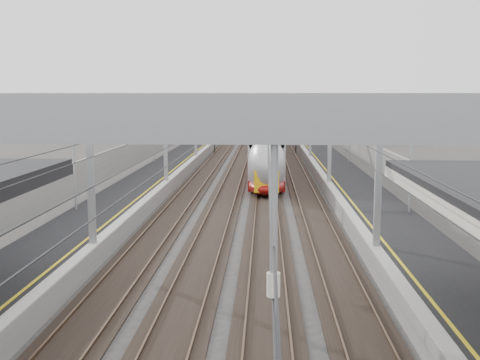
{
  "coord_description": "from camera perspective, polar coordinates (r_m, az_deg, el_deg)",
  "views": [
    {
      "loc": [
        1.41,
        -3.97,
        7.58
      ],
      "look_at": [
        0.0,
        29.13,
        2.91
      ],
      "focal_mm": 45.0,
      "sensor_mm": 36.0,
      "label": 1
    }
  ],
  "objects": [
    {
      "name": "train",
      "position": [
        67.78,
        2.51,
        3.49
      ],
      "size": [
        2.88,
        52.52,
        4.55
      ],
      "color": "maroon",
      "rests_on": "ground"
    },
    {
      "name": "overhead_line",
      "position": [
        55.63,
        0.99,
        6.55
      ],
      "size": [
        13.0,
        140.0,
        6.6
      ],
      "color": "#909398",
      "rests_on": "platform_left"
    },
    {
      "name": "signal_red_near",
      "position": [
        76.08,
        3.79,
        4.12
      ],
      "size": [
        0.32,
        0.32,
        3.48
      ],
      "color": "black",
      "rests_on": "ground"
    },
    {
      "name": "tracks",
      "position": [
        49.57,
        0.78,
        -0.71
      ],
      "size": [
        11.4,
        140.0,
        0.2
      ],
      "color": "black",
      "rests_on": "ground"
    },
    {
      "name": "platform_left",
      "position": [
        50.37,
        -8.35,
        -0.14
      ],
      "size": [
        4.0,
        120.0,
        1.0
      ],
      "primitive_type": "cube",
      "color": "black",
      "rests_on": "ground"
    },
    {
      "name": "signal_red_far",
      "position": [
        79.48,
        5.33,
        4.27
      ],
      "size": [
        0.32,
        0.32,
        3.48
      ],
      "color": "black",
      "rests_on": "ground"
    },
    {
      "name": "overbridge",
      "position": [
        104.01,
        1.67,
        6.77
      ],
      "size": [
        22.0,
        2.2,
        6.9
      ],
      "color": "gray",
      "rests_on": "ground"
    },
    {
      "name": "wall_right",
      "position": [
        50.3,
        13.65,
        0.97
      ],
      "size": [
        0.3,
        120.0,
        3.2
      ],
      "primitive_type": "cube",
      "color": "gray",
      "rests_on": "ground"
    },
    {
      "name": "platform_right",
      "position": [
        49.92,
        10.0,
        -0.25
      ],
      "size": [
        4.0,
        120.0,
        1.0
      ],
      "primitive_type": "cube",
      "color": "black",
      "rests_on": "ground"
    },
    {
      "name": "wall_left",
      "position": [
        50.92,
        -11.92,
        1.11
      ],
      "size": [
        0.3,
        120.0,
        3.2
      ],
      "primitive_type": "cube",
      "color": "gray",
      "rests_on": "ground"
    },
    {
      "name": "signal_green",
      "position": [
        77.93,
        -2.44,
        4.22
      ],
      "size": [
        0.32,
        0.32,
        3.48
      ],
      "color": "black",
      "rests_on": "ground"
    }
  ]
}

